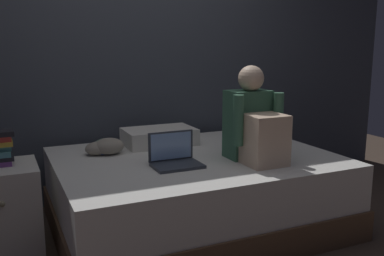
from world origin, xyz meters
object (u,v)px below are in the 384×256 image
Objects in this scene: person_sitting at (254,125)px; pillow at (159,136)px; bed at (195,191)px; nightstand at (3,212)px; laptop at (175,157)px; clothes_pile at (105,147)px.

pillow is at bearing 121.17° from person_sitting.
nightstand is (-1.30, 0.06, 0.03)m from bed.
bed is at bearing 37.09° from laptop.
nightstand is 0.82m from clothes_pile.
laptop is at bearing 170.08° from person_sitting.
person_sitting is 1.11m from clothes_pile.
nightstand is at bearing 177.38° from bed.
pillow is at bearing 103.77° from bed.
bed is at bearing -2.62° from nightstand.
laptop is 0.62m from clothes_pile.
laptop reaches higher than pillow.
clothes_pile is at bearing 124.70° from laptop.
bed is 3.57× the size of pillow.
person_sitting is 0.86m from pillow.
person_sitting is at bearing -33.62° from clothes_pile.
bed is 3.05× the size of person_sitting.
clothes_pile is at bearing 150.30° from bed.
pillow is at bearing 79.08° from laptop.
nightstand is 1.86× the size of laptop.
nightstand is at bearing 168.48° from person_sitting.
clothes_pile is (-0.35, 0.51, -0.00)m from laptop.
bed is 0.74m from clothes_pile.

